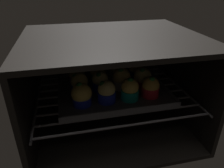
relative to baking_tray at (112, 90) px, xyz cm
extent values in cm
cube|color=black|center=(0.00, -1.19, -15.43)|extent=(59.00, 47.00, 1.50)
cube|color=black|center=(0.00, -1.19, 20.07)|extent=(59.00, 47.00, 1.50)
cube|color=black|center=(0.00, 21.56, 2.32)|extent=(59.00, 1.50, 34.00)
cube|color=black|center=(-28.75, -1.19, 2.32)|extent=(1.50, 47.00, 34.00)
cube|color=black|center=(28.75, -1.19, 2.32)|extent=(1.50, 47.00, 34.00)
cylinder|color=#4C494C|center=(0.00, -20.19, -1.08)|extent=(54.00, 0.80, 0.80)
cylinder|color=#4C494C|center=(0.00, -14.76, -1.08)|extent=(54.00, 0.80, 0.80)
cylinder|color=#4C494C|center=(0.00, -9.33, -1.08)|extent=(54.00, 0.80, 0.80)
cylinder|color=#4C494C|center=(0.00, -3.90, -1.08)|extent=(54.00, 0.80, 0.80)
cylinder|color=#4C494C|center=(0.00, 1.52, -1.08)|extent=(54.00, 0.80, 0.80)
cylinder|color=#4C494C|center=(0.00, 6.95, -1.08)|extent=(54.00, 0.80, 0.80)
cylinder|color=#4C494C|center=(0.00, 12.38, -1.08)|extent=(54.00, 0.80, 0.80)
cylinder|color=#4C494C|center=(0.00, 17.81, -1.08)|extent=(54.00, 0.80, 0.80)
cylinder|color=#4C494C|center=(-27.00, -1.19, -1.08)|extent=(0.80, 42.00, 0.80)
cylinder|color=#4C494C|center=(27.00, -1.19, -1.08)|extent=(0.80, 42.00, 0.80)
cube|color=#4C4C51|center=(0.00, 0.00, -0.08)|extent=(39.19, 31.23, 1.20)
cube|color=#4C4C51|center=(0.00, -15.21, 1.02)|extent=(39.19, 0.80, 1.00)
cube|color=#4C4C51|center=(0.00, 15.21, 1.02)|extent=(39.19, 0.80, 1.00)
cube|color=#4C4C51|center=(-19.19, 0.00, 1.02)|extent=(0.80, 31.23, 1.00)
cube|color=#4C4C51|center=(19.19, 0.00, 1.02)|extent=(0.80, 31.23, 1.00)
cylinder|color=#1928B7|center=(-11.93, -8.20, 2.27)|extent=(6.13, 6.13, 3.49)
sphere|color=gold|center=(-11.93, -8.20, 4.67)|extent=(6.70, 6.70, 6.70)
sphere|color=#28702D|center=(-12.38, -8.07, 7.46)|extent=(2.13, 2.13, 2.13)
cylinder|color=#1928B7|center=(-3.65, -7.95, 2.27)|extent=(6.13, 6.13, 3.49)
sphere|color=#E0CC7A|center=(-3.65, -7.95, 5.11)|extent=(5.84, 5.84, 5.84)
sphere|color=#19511E|center=(-4.88, -7.93, 6.91)|extent=(2.33, 2.33, 2.33)
cylinder|color=#0C8C84|center=(4.29, -8.21, 2.27)|extent=(6.13, 6.13, 3.49)
sphere|color=gold|center=(4.29, -8.21, 5.18)|extent=(5.85, 5.85, 5.85)
sphere|color=#28702D|center=(4.25, -8.51, 7.57)|extent=(2.13, 2.13, 2.13)
cylinder|color=red|center=(11.89, -7.77, 2.27)|extent=(6.13, 6.13, 3.49)
sphere|color=gold|center=(11.89, -7.77, 4.69)|extent=(6.07, 6.07, 6.07)
sphere|color=#28702D|center=(11.83, -8.56, 7.26)|extent=(1.96, 1.96, 1.96)
cylinder|color=#1928B7|center=(-11.87, -0.14, 2.27)|extent=(6.13, 6.13, 3.49)
sphere|color=#DBBC60|center=(-11.87, -0.14, 5.14)|extent=(6.13, 6.13, 6.13)
sphere|color=#28702D|center=(-13.16, -0.26, 7.13)|extent=(1.85, 1.85, 1.85)
cylinder|color=#1928B7|center=(-4.36, 0.32, 2.27)|extent=(6.13, 6.13, 3.49)
sphere|color=#E0CC7A|center=(-4.36, 0.32, 4.93)|extent=(5.87, 5.87, 5.87)
sphere|color=#28702D|center=(-4.89, -0.57, 6.74)|extent=(2.31, 2.31, 2.31)
cylinder|color=silver|center=(3.60, 0.05, 2.27)|extent=(6.13, 6.13, 3.49)
sphere|color=#DBBC60|center=(3.60, 0.05, 5.19)|extent=(6.64, 6.64, 6.64)
sphere|color=#28702D|center=(3.20, -0.57, 7.68)|extent=(2.27, 2.27, 2.27)
cylinder|color=red|center=(11.66, -0.37, 2.27)|extent=(6.13, 6.13, 3.49)
sphere|color=#E0CC7A|center=(11.66, -0.37, 4.65)|extent=(6.63, 6.63, 6.63)
sphere|color=#28702D|center=(11.04, -1.16, 7.38)|extent=(1.91, 1.91, 1.91)
cylinder|color=#7A238C|center=(-12.08, 7.65, 2.27)|extent=(6.13, 6.13, 3.49)
sphere|color=#DBBC60|center=(-12.08, 7.65, 4.62)|extent=(6.22, 6.22, 6.22)
cylinder|color=#0C8C84|center=(-3.85, 8.00, 2.27)|extent=(6.13, 6.13, 3.49)
sphere|color=#DBBC60|center=(-3.85, 8.00, 5.15)|extent=(6.58, 6.58, 6.58)
sphere|color=#28702D|center=(-3.52, 7.63, 7.88)|extent=(2.24, 2.24, 2.24)
cylinder|color=silver|center=(3.93, 8.20, 2.27)|extent=(6.13, 6.13, 3.49)
sphere|color=#E0CC7A|center=(3.93, 8.20, 5.10)|extent=(5.82, 5.82, 5.82)
sphere|color=#19511E|center=(4.03, 8.97, 7.43)|extent=(2.34, 2.34, 2.34)
cylinder|color=#1928B7|center=(11.85, 7.81, 2.27)|extent=(6.13, 6.13, 3.49)
sphere|color=#DBBC60|center=(11.85, 7.81, 4.57)|extent=(6.11, 6.11, 6.11)
sphere|color=#28702D|center=(11.21, 7.75, 6.47)|extent=(2.41, 2.41, 2.41)
camera|label=1|loc=(-15.63, -68.28, 38.34)|focal=34.20mm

